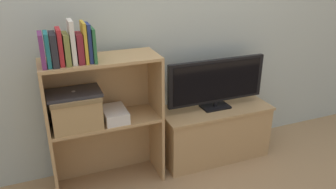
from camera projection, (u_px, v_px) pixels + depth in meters
ground_plane at (176, 178)px, 2.47m from camera, size 16.00×16.00×0.00m
wall_back at (155, 8)px, 2.35m from camera, size 10.00×0.05×2.40m
tv_stand at (214, 131)px, 2.68m from camera, size 0.88×0.38×0.44m
tv at (217, 82)px, 2.51m from camera, size 0.80×0.14×0.40m
bookshelf_lower_tier at (105, 140)px, 2.37m from camera, size 0.76×0.31×0.51m
bookshelf_upper_tier at (100, 79)px, 2.19m from camera, size 0.76×0.31×0.43m
book_plum at (42, 50)px, 1.88m from camera, size 0.03×0.16×0.20m
book_teal at (47, 49)px, 1.89m from camera, size 0.02×0.14×0.20m
book_charcoal at (54, 49)px, 1.90m from camera, size 0.04×0.16×0.19m
book_crimson at (60, 47)px, 1.91m from camera, size 0.03×0.14×0.22m
book_olive at (66, 49)px, 1.93m from camera, size 0.03×0.15×0.18m
book_ivory at (72, 42)px, 1.93m from camera, size 0.03×0.13×0.26m
book_maroon at (79, 48)px, 1.96m from camera, size 0.04×0.13×0.18m
book_mustard at (84, 42)px, 1.96m from camera, size 0.02×0.14×0.24m
book_navy at (89, 43)px, 1.97m from camera, size 0.02×0.12×0.23m
book_forest at (93, 45)px, 1.98m from camera, size 0.02×0.15×0.21m
storage_basket_left at (76, 109)px, 2.12m from camera, size 0.31×0.28×0.22m
laptop at (74, 93)px, 2.08m from camera, size 0.34×0.22×0.02m
magazine_stack at (115, 114)px, 2.23m from camera, size 0.16×0.24×0.07m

